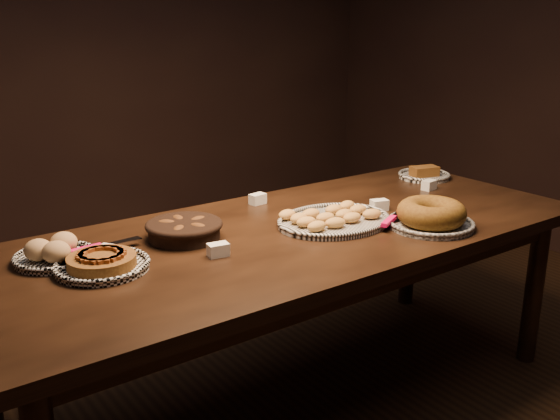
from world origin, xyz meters
TOP-DOWN VIEW (x-y plane):
  - ground at (0.00, 0.00)m, footprint 5.00×5.00m
  - buffet_table at (0.00, 0.00)m, footprint 2.40×1.00m
  - apple_tart_plate at (-0.74, 0.04)m, footprint 0.35×0.32m
  - madeleine_platter at (0.17, -0.03)m, footprint 0.47×0.38m
  - bundt_cake_plate at (0.45, -0.29)m, footprint 0.37×0.35m
  - croissant_basket at (-0.39, 0.15)m, footprint 0.28×0.28m
  - bread_roll_plate at (-0.84, 0.20)m, footprint 0.27×0.27m
  - loaf_plate at (1.02, 0.25)m, footprint 0.26×0.26m
  - tent_cards at (0.06, 0.10)m, footprint 1.65×0.50m

SIDE VIEW (x-z plane):
  - ground at x=0.00m, z-range 0.00..0.00m
  - buffet_table at x=0.00m, z-range 0.30..1.05m
  - loaf_plate at x=1.02m, z-range 0.74..0.80m
  - madeleine_platter at x=0.17m, z-range 0.74..0.80m
  - apple_tart_plate at x=-0.74m, z-range 0.74..0.80m
  - tent_cards at x=0.06m, z-range 0.75..0.79m
  - bread_roll_plate at x=-0.84m, z-range 0.74..0.82m
  - croissant_basket at x=-0.39m, z-range 0.75..0.83m
  - bundt_cake_plate at x=0.45m, z-range 0.74..0.85m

